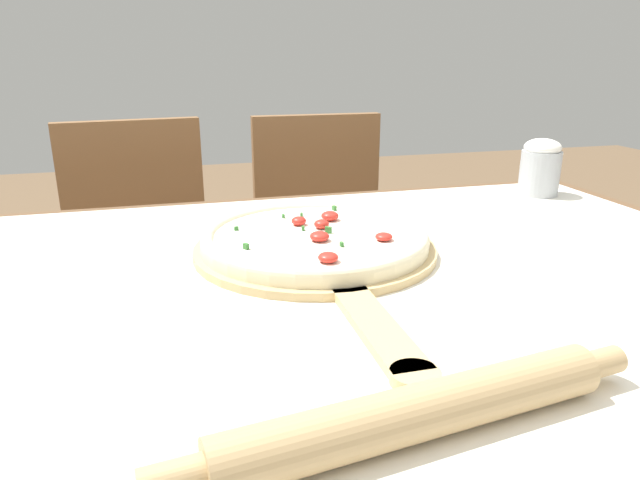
% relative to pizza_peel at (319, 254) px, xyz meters
% --- Properties ---
extents(dining_table, '(1.46, 1.03, 0.77)m').
position_rel_pizza_peel_xyz_m(dining_table, '(-0.01, -0.10, -0.11)').
color(dining_table, brown).
rests_on(dining_table, ground_plane).
extents(towel_cloth, '(1.38, 0.95, 0.00)m').
position_rel_pizza_peel_xyz_m(towel_cloth, '(-0.01, -0.10, -0.01)').
color(towel_cloth, white).
rests_on(towel_cloth, dining_table).
extents(pizza_peel, '(0.37, 0.59, 0.01)m').
position_rel_pizza_peel_xyz_m(pizza_peel, '(0.00, 0.00, 0.00)').
color(pizza_peel, tan).
rests_on(pizza_peel, towel_cloth).
extents(pizza, '(0.35, 0.35, 0.03)m').
position_rel_pizza_peel_xyz_m(pizza, '(0.00, 0.02, 0.02)').
color(pizza, beige).
rests_on(pizza, pizza_peel).
extents(rolling_pin, '(0.43, 0.09, 0.05)m').
position_rel_pizza_peel_xyz_m(rolling_pin, '(-0.03, -0.43, 0.02)').
color(rolling_pin, tan).
rests_on(rolling_pin, towel_cloth).
extents(chair_left, '(0.44, 0.44, 0.89)m').
position_rel_pizza_peel_xyz_m(chair_left, '(-0.30, 0.75, -0.26)').
color(chair_left, brown).
rests_on(chair_left, ground_plane).
extents(chair_right, '(0.40, 0.40, 0.89)m').
position_rel_pizza_peel_xyz_m(chair_right, '(0.21, 0.75, -0.26)').
color(chair_right, brown).
rests_on(chair_right, ground_plane).
extents(flour_cup, '(0.08, 0.08, 0.12)m').
position_rel_pizza_peel_xyz_m(flour_cup, '(0.56, 0.27, 0.06)').
color(flour_cup, '#B2B7BC').
rests_on(flour_cup, towel_cloth).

